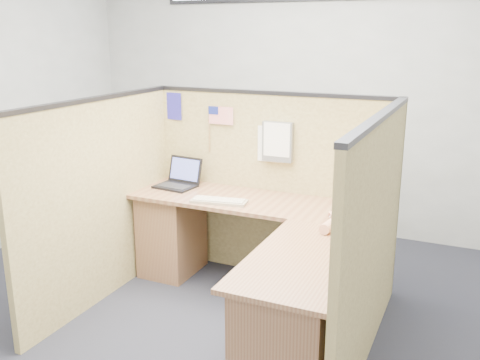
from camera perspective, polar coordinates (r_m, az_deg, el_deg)
The scene contains 13 objects.
floor at distance 3.83m, azimuth -2.60°, elevation -15.47°, with size 5.00×5.00×0.00m, color black.
wall_back at distance 5.42m, azimuth 8.20°, elevation 9.27°, with size 5.00×5.00×0.00m, color #9A9E9F.
cubicle_partitions at distance 3.86m, azimuth 0.13°, elevation -2.64°, with size 2.06×1.83×1.53m.
l_desk at distance 3.81m, azimuth 1.80°, elevation -8.97°, with size 1.95×1.75×0.73m.
laptop at distance 4.49m, azimuth -6.54°, elevation 0.09°, with size 0.34×0.33×0.23m.
keyboard at distance 4.03m, azimuth -2.25°, elevation -2.25°, with size 0.44×0.21×0.03m.
mouse at distance 3.71m, azimuth 10.24°, elevation -3.89°, with size 0.10×0.06×0.04m, color silver.
hand_forearm at distance 3.59m, azimuth 9.87°, elevation -4.34°, with size 0.11×0.37×0.08m.
blue_poster at distance 4.60m, azimuth -7.15°, elevation 7.82°, with size 0.17×0.00×0.23m, color #252197.
american_flag at distance 4.39m, azimuth -2.38°, elevation 6.71°, with size 0.23×0.01×0.39m.
file_holder at distance 4.20m, azimuth 4.04°, elevation 4.11°, with size 0.25×0.05×0.31m.
paper_left at distance 4.25m, azimuth 3.33°, elevation 3.83°, with size 0.22×0.00×0.29m, color white.
paper_right at distance 4.07m, azimuth 12.50°, elevation 2.28°, with size 0.22×0.00×0.28m, color white.
Camera 1 is at (1.51, -2.92, 1.96)m, focal length 40.00 mm.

